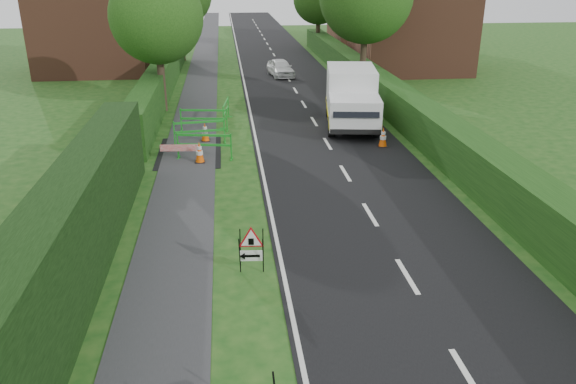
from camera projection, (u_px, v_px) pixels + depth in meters
ground at (307, 308)px, 11.87m from camera, size 120.00×120.00×0.00m
road_surface at (275, 57)px, 44.36m from camera, size 6.00×90.00×0.02m
footpath at (205, 58)px, 43.79m from camera, size 2.00×90.00×0.02m
hedge_west_near at (63, 323)px, 11.35m from camera, size 1.10×18.00×2.50m
hedge_west_far at (164, 94)px, 31.61m from camera, size 1.00×24.00×1.80m
hedge_east at (392, 114)px, 27.28m from camera, size 1.20×50.00×1.50m
house_west at (95, 27)px, 37.37m from camera, size 7.50×7.40×7.88m
house_east_a at (410, 27)px, 37.71m from camera, size 7.50×7.40×7.88m
house_east_b at (372, 11)px, 50.71m from camera, size 7.50×7.40×7.88m
tree_nw at (156, 17)px, 26.29m from camera, size 4.40×4.40×6.70m
triangle_sign at (250, 246)px, 12.97m from camera, size 0.73×0.73×1.00m
works_van at (352, 96)px, 24.96m from camera, size 2.89×5.66×2.47m
traffic_cone_0 at (383, 137)px, 22.25m from camera, size 0.38×0.38×0.79m
traffic_cone_1 at (376, 125)px, 23.92m from camera, size 0.38×0.38×0.79m
traffic_cone_2 at (373, 110)px, 26.39m from camera, size 0.38×0.38×0.79m
traffic_cone_3 at (200, 152)px, 20.46m from camera, size 0.38×0.38×0.79m
traffic_cone_4 at (205, 132)px, 22.96m from camera, size 0.38×0.38×0.79m
ped_barrier_0 at (204, 143)px, 20.75m from camera, size 2.09×0.71×1.00m
ped_barrier_1 at (199, 129)px, 22.48m from camera, size 2.09×0.58×1.00m
ped_barrier_2 at (204, 117)px, 24.30m from camera, size 2.09×0.63×1.00m
ped_barrier_3 at (226, 109)px, 25.60m from camera, size 0.59×2.09×1.00m
redwhite_plank at (181, 159)px, 20.94m from camera, size 1.50×0.15×0.25m
hatchback_car at (280, 68)px, 36.39m from camera, size 1.76×3.40×1.11m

